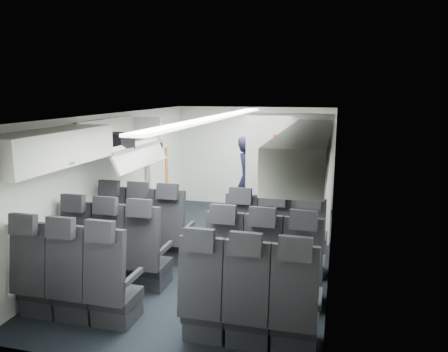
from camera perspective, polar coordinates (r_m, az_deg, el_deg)
The scene contains 14 objects.
cabin_shell at distance 6.62m, azimuth -0.88°, elevation -0.87°, with size 3.41×6.01×2.16m.
seat_row_front at distance 6.32m, azimuth -2.17°, elevation -8.25°, with size 3.33×0.56×1.24m.
seat_row_mid at distance 5.52m, azimuth -4.92°, elevation -11.24°, with size 3.33×0.56×1.24m.
seat_row_rear at distance 4.76m, azimuth -8.66°, elevation -15.16°, with size 3.33×0.56×1.24m.
overhead_bin_left_rear at distance 5.31m, azimuth -21.72°, elevation 3.40°, with size 0.53×1.80×0.40m.
overhead_bin_left_front_open at distance 6.82m, azimuth -13.26°, elevation 4.41°, with size 0.64×1.70×0.72m.
overhead_bin_right_rear at distance 4.30m, azimuth 10.01°, elevation 2.36°, with size 0.53×1.80×0.40m.
overhead_bin_right_front at distance 6.03m, azimuth 11.42°, elevation 4.81°, with size 0.53×1.70×0.40m.
bulkhead_partition at distance 7.22m, azimuth 8.36°, elevation -0.36°, with size 1.40×0.15×2.13m.
galley_unit at distance 9.13m, azimuth 9.51°, elevation 1.21°, with size 0.85×0.52×1.90m.
boarding_door at distance 8.63m, azimuth -8.62°, elevation 0.70°, with size 0.12×1.27×1.86m.
flight_attendant at distance 8.32m, azimuth 3.00°, elevation -0.45°, with size 0.61×0.40×1.66m, color black.
carry_on_bag at distance 6.57m, azimuth -13.61°, elevation 4.46°, with size 0.39×0.28×0.24m, color black.
papers at distance 8.20m, azimuth 4.25°, elevation 0.78°, with size 0.18×0.02×0.12m, color white.
Camera 1 is at (1.74, -6.24, 2.51)m, focal length 35.00 mm.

